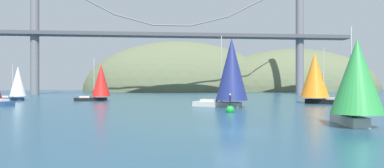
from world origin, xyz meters
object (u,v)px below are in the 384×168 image
at_px(sailboat_green_sail, 356,79).
at_px(sailboat_orange_sail, 316,77).
at_px(sailboat_red_spinnaker, 100,82).
at_px(sailboat_navy_sail, 231,71).
at_px(sailboat_white_mainsail, 17,83).
at_px(channel_buoy, 230,109).

relative_size(sailboat_green_sail, sailboat_orange_sail, 0.86).
distance_m(sailboat_red_spinnaker, sailboat_orange_sail, 43.34).
bearing_deg(sailboat_navy_sail, sailboat_white_mainsail, 148.60).
height_order(sailboat_white_mainsail, sailboat_orange_sail, sailboat_orange_sail).
height_order(sailboat_navy_sail, sailboat_orange_sail, sailboat_navy_sail).
height_order(sailboat_red_spinnaker, channel_buoy, sailboat_red_spinnaker).
height_order(sailboat_orange_sail, channel_buoy, sailboat_orange_sail).
relative_size(sailboat_white_mainsail, sailboat_orange_sail, 0.77).
relative_size(sailboat_orange_sail, channel_buoy, 3.83).
xyz_separation_m(sailboat_white_mainsail, sailboat_green_sail, (46.32, -50.88, 0.23)).
height_order(sailboat_red_spinnaker, sailboat_orange_sail, sailboat_orange_sail).
height_order(sailboat_white_mainsail, sailboat_navy_sail, sailboat_navy_sail).
bearing_deg(channel_buoy, sailboat_green_sail, -65.27).
xyz_separation_m(sailboat_red_spinnaker, sailboat_orange_sail, (40.94, -14.20, 0.87)).
xyz_separation_m(sailboat_white_mainsail, sailboat_navy_sail, (41.11, -25.10, 1.81)).
bearing_deg(sailboat_navy_sail, sailboat_green_sail, -78.58).
bearing_deg(sailboat_orange_sail, sailboat_green_sail, -110.07).
relative_size(sailboat_red_spinnaker, sailboat_orange_sail, 0.91).
bearing_deg(sailboat_green_sail, sailboat_white_mainsail, 132.32).
relative_size(sailboat_white_mainsail, sailboat_green_sail, 0.89).
relative_size(sailboat_navy_sail, channel_buoy, 4.22).
distance_m(sailboat_orange_sail, channel_buoy, 27.11).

